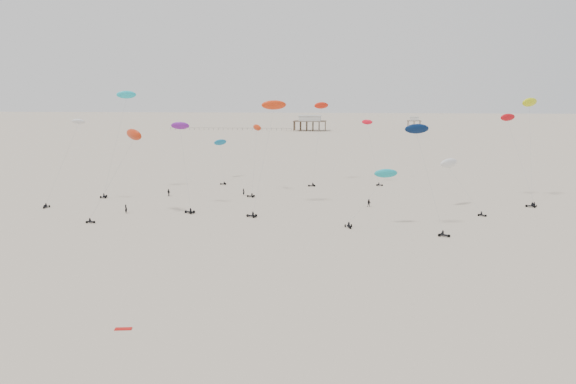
# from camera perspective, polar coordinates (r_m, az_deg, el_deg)

# --- Properties ---
(ground_plane) EXTENTS (900.00, 900.00, 0.00)m
(ground_plane) POSITION_cam_1_polar(r_m,az_deg,el_deg) (214.75, 2.75, 3.45)
(ground_plane) COLOR #C5B39C
(pavilion_main) EXTENTS (21.00, 13.00, 9.80)m
(pavilion_main) POSITION_cam_1_polar(r_m,az_deg,el_deg) (364.18, 2.23, 6.91)
(pavilion_main) COLOR brown
(pavilion_main) RESTS_ON ground
(pavilion_small) EXTENTS (9.00, 7.00, 8.00)m
(pavilion_small) POSITION_cam_1_polar(r_m,az_deg,el_deg) (396.91, 12.68, 6.84)
(pavilion_small) COLOR brown
(pavilion_small) RESTS_ON ground
(pier_fence) EXTENTS (80.20, 0.20, 1.50)m
(pier_fence) POSITION_cam_1_polar(r_m,az_deg,el_deg) (370.80, -5.87, 6.39)
(pier_fence) COLOR black
(pier_fence) RESTS_ON ground
(rig_0) EXTENTS (10.06, 5.81, 11.77)m
(rig_0) POSITION_cam_1_polar(r_m,az_deg,el_deg) (107.22, 8.99, 0.59)
(rig_0) COLOR black
(rig_0) RESTS_ON ground
(rig_1) EXTENTS (6.80, 14.45, 21.55)m
(rig_1) POSITION_cam_1_polar(r_m,az_deg,el_deg) (142.37, 21.94, 5.25)
(rig_1) COLOR black
(rig_1) RESTS_ON ground
(rig_2) EXTENTS (5.39, 14.01, 23.19)m
(rig_2) POSITION_cam_1_polar(r_m,az_deg,el_deg) (157.62, 3.19, 7.01)
(rig_2) COLOR black
(rig_2) RESTS_ON ground
(rig_3) EXTENTS (6.85, 11.00, 19.87)m
(rig_3) POSITION_cam_1_polar(r_m,az_deg,el_deg) (136.05, -21.73, 3.41)
(rig_3) COLOR black
(rig_3) RESTS_ON ground
(rig_4) EXTENTS (9.00, 13.52, 13.94)m
(rig_4) POSITION_cam_1_polar(r_m,az_deg,el_deg) (127.93, 16.37, 2.27)
(rig_4) COLOR black
(rig_4) RESTS_ON ground
(rig_5) EXTENTS (8.22, 9.19, 19.79)m
(rig_5) POSITION_cam_1_polar(r_m,az_deg,el_deg) (104.85, 13.57, 3.83)
(rig_5) COLOR black
(rig_5) RESTS_ON ground
(rig_7) EXTENTS (7.37, 10.81, 19.37)m
(rig_7) POSITION_cam_1_polar(r_m,az_deg,el_deg) (123.91, -10.60, 3.96)
(rig_7) COLOR black
(rig_7) RESTS_ON ground
(rig_8) EXTENTS (6.51, 15.73, 16.10)m
(rig_8) POSITION_cam_1_polar(r_m,az_deg,el_deg) (164.38, -6.84, 4.37)
(rig_8) COLOR black
(rig_8) RESTS_ON ground
(rig_9) EXTENTS (6.14, 7.62, 17.65)m
(rig_9) POSITION_cam_1_polar(r_m,az_deg,el_deg) (155.87, 8.49, 4.78)
(rig_9) COLOR black
(rig_9) RESTS_ON ground
(rig_10) EXTENTS (3.36, 11.78, 17.73)m
(rig_10) POSITION_cam_1_polar(r_m,az_deg,el_deg) (140.31, -3.35, 4.47)
(rig_10) COLOR black
(rig_10) RESTS_ON ground
(rig_11) EXTENTS (5.59, 14.99, 24.77)m
(rig_11) POSITION_cam_1_polar(r_m,az_deg,el_deg) (142.15, 23.36, 6.52)
(rig_11) COLOR black
(rig_11) RESTS_ON ground
(rig_12) EXTENTS (9.97, 12.71, 19.08)m
(rig_12) POSITION_cam_1_polar(r_m,az_deg,el_deg) (118.91, -15.80, 4.79)
(rig_12) COLOR black
(rig_12) RESTS_ON ground
(rig_13) EXTENTS (5.36, 17.10, 26.83)m
(rig_13) POSITION_cam_1_polar(r_m,az_deg,el_deg) (149.34, -16.55, 7.38)
(rig_13) COLOR black
(rig_13) RESTS_ON ground
(rig_14) EXTENTS (7.19, 16.45, 24.97)m
(rig_14) POSITION_cam_1_polar(r_m,az_deg,el_deg) (122.53, -1.82, 7.03)
(rig_14) COLOR black
(rig_14) RESTS_ON ground
(spectator_0) EXTENTS (0.97, 0.91, 2.19)m
(spectator_0) POSITION_cam_1_polar(r_m,az_deg,el_deg) (122.77, -16.12, -2.08)
(spectator_0) COLOR black
(spectator_0) RESTS_ON ground
(spectator_1) EXTENTS (1.03, 0.67, 2.00)m
(spectator_1) POSITION_cam_1_polar(r_m,az_deg,el_deg) (125.62, 8.22, -1.50)
(spectator_1) COLOR black
(spectator_1) RESTS_ON ground
(spectator_2) EXTENTS (1.38, 1.19, 2.06)m
(spectator_2) POSITION_cam_1_polar(r_m,az_deg,el_deg) (140.11, -12.03, -0.40)
(spectator_2) COLOR black
(spectator_2) RESTS_ON ground
(spectator_3) EXTENTS (0.89, 0.86, 2.02)m
(spectator_3) POSITION_cam_1_polar(r_m,az_deg,el_deg) (138.30, -4.52, -0.35)
(spectator_3) COLOR black
(spectator_3) RESTS_ON ground
(grounded_kite_b) EXTENTS (1.88, 0.96, 0.07)m
(grounded_kite_b) POSITION_cam_1_polar(r_m,az_deg,el_deg) (64.76, -16.38, -13.22)
(grounded_kite_b) COLOR #B90E0B
(grounded_kite_b) RESTS_ON ground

